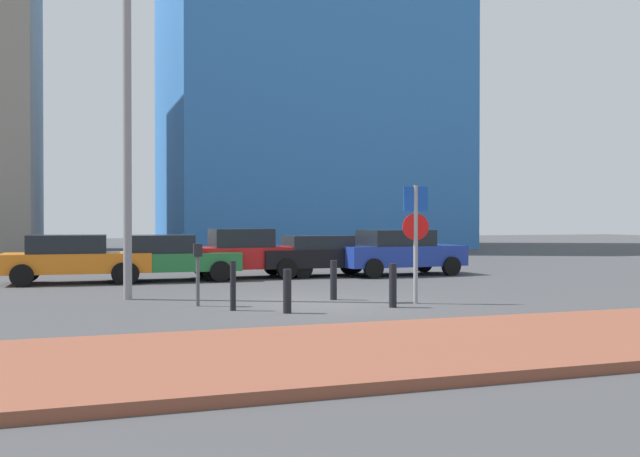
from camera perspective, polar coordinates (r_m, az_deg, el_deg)
ground_plane at (r=16.01m, az=0.25°, el=-6.05°), size 120.00×120.00×0.00m
sidewalk_brick at (r=10.65m, az=10.95°, el=-9.12°), size 40.00×4.20×0.14m
parked_car_orange at (r=22.29m, az=-19.08°, el=-2.24°), size 4.30×2.07×1.44m
parked_car_green at (r=22.42m, az=-12.20°, el=-2.23°), size 4.28×2.19×1.42m
parked_car_red at (r=23.17m, az=-5.68°, el=-1.98°), size 4.28×1.90×1.59m
parked_car_black at (r=23.76m, az=0.10°, el=-2.10°), size 4.36×2.00×1.36m
parked_car_blue at (r=24.27m, az=6.34°, el=-1.85°), size 4.44×2.25×1.54m
parking_sign_post at (r=16.09m, az=7.68°, el=-0.08°), size 0.59×0.16×2.65m
parking_meter at (r=15.71m, az=-9.78°, el=-2.95°), size 0.18×0.14×1.36m
street_lamp at (r=17.59m, az=-15.21°, el=9.91°), size 0.70×0.36×8.13m
traffic_bollard_near at (r=14.87m, az=-6.99°, el=-4.58°), size 0.12×0.12×1.03m
traffic_bollard_mid at (r=14.37m, az=-2.64°, el=-5.04°), size 0.17×0.17×0.89m
traffic_bollard_far at (r=15.38m, az=5.86°, el=-4.57°), size 0.17×0.17×0.94m
traffic_bollard_edge at (r=16.75m, az=1.09°, el=-4.15°), size 0.16×0.16×0.93m
building_colorful_midrise at (r=50.64m, az=-1.31°, el=14.59°), size 18.61×15.03×28.08m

